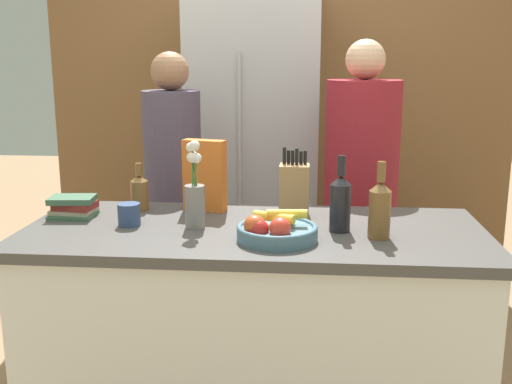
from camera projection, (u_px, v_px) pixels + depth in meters
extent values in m
cube|color=silver|center=(254.00, 343.00, 2.39)|extent=(1.69, 0.72, 0.88)
cube|color=#474442|center=(254.00, 233.00, 2.29)|extent=(1.76, 0.75, 0.04)
cube|color=brown|center=(278.00, 98.00, 3.87)|extent=(2.96, 0.12, 2.60)
cube|color=#B7B7BC|center=(255.00, 158.00, 3.61)|extent=(0.75, 0.60, 1.92)
cylinder|color=#B7B7BC|center=(240.00, 150.00, 3.29)|extent=(0.02, 0.02, 1.06)
cylinder|color=slate|center=(277.00, 234.00, 2.13)|extent=(0.29, 0.29, 0.05)
torus|color=slate|center=(277.00, 228.00, 2.13)|extent=(0.29, 0.29, 0.02)
sphere|color=red|center=(280.00, 228.00, 2.05)|extent=(0.08, 0.08, 0.08)
sphere|color=red|center=(258.00, 229.00, 2.07)|extent=(0.07, 0.07, 0.07)
sphere|color=#C64C23|center=(255.00, 226.00, 2.08)|extent=(0.08, 0.08, 0.08)
cylinder|color=yellow|center=(283.00, 223.00, 2.10)|extent=(0.09, 0.16, 0.03)
cylinder|color=yellow|center=(274.00, 217.00, 2.14)|extent=(0.16, 0.09, 0.03)
cylinder|color=yellow|center=(287.00, 214.00, 2.13)|extent=(0.15, 0.05, 0.03)
cube|color=#A87A4C|center=(294.00, 191.00, 2.43)|extent=(0.12, 0.10, 0.21)
cylinder|color=black|center=(284.00, 157.00, 2.42)|extent=(0.01, 0.01, 0.08)
cylinder|color=black|center=(289.00, 158.00, 2.42)|extent=(0.01, 0.01, 0.07)
cylinder|color=black|center=(293.00, 159.00, 2.41)|extent=(0.01, 0.01, 0.07)
cylinder|color=black|center=(297.00, 158.00, 2.40)|extent=(0.01, 0.01, 0.08)
cylinder|color=black|center=(301.00, 159.00, 2.41)|extent=(0.01, 0.01, 0.06)
cylinder|color=black|center=(305.00, 159.00, 2.42)|extent=(0.01, 0.01, 0.07)
cylinder|color=gray|center=(195.00, 207.00, 2.28)|extent=(0.08, 0.08, 0.16)
cylinder|color=#477538|center=(196.00, 172.00, 2.25)|extent=(0.01, 0.02, 0.11)
sphere|color=white|center=(196.00, 158.00, 2.23)|extent=(0.04, 0.04, 0.04)
cylinder|color=#477538|center=(196.00, 172.00, 2.25)|extent=(0.01, 0.01, 0.10)
sphere|color=white|center=(196.00, 159.00, 2.24)|extent=(0.04, 0.04, 0.04)
cylinder|color=#477538|center=(194.00, 171.00, 2.25)|extent=(0.01, 0.01, 0.11)
sphere|color=white|center=(193.00, 156.00, 2.24)|extent=(0.03, 0.03, 0.03)
cylinder|color=#477538|center=(192.00, 167.00, 2.24)|extent=(0.01, 0.02, 0.15)
sphere|color=white|center=(191.00, 147.00, 2.23)|extent=(0.04, 0.04, 0.04)
cylinder|color=#477538|center=(193.00, 172.00, 2.24)|extent=(0.02, 0.01, 0.11)
sphere|color=white|center=(192.00, 157.00, 2.23)|extent=(0.04, 0.04, 0.04)
cylinder|color=#477538|center=(195.00, 166.00, 2.24)|extent=(0.01, 0.01, 0.15)
sphere|color=white|center=(195.00, 146.00, 2.22)|extent=(0.04, 0.04, 0.04)
cube|color=orange|center=(205.00, 176.00, 2.52)|extent=(0.19, 0.10, 0.30)
cylinder|color=#334770|center=(129.00, 215.00, 2.31)|extent=(0.09, 0.09, 0.09)
torus|color=#334770|center=(134.00, 211.00, 2.36)|extent=(0.02, 0.06, 0.06)
cube|color=#3D6047|center=(73.00, 215.00, 2.44)|extent=(0.18, 0.14, 0.02)
cube|color=#B7A88E|center=(74.00, 210.00, 2.45)|extent=(0.17, 0.14, 0.02)
cube|color=maroon|center=(75.00, 205.00, 2.44)|extent=(0.16, 0.13, 0.03)
cube|color=#3D6047|center=(72.00, 199.00, 2.43)|extent=(0.19, 0.14, 0.02)
cylinder|color=brown|center=(379.00, 215.00, 2.14)|extent=(0.08, 0.08, 0.17)
cone|color=brown|center=(381.00, 186.00, 2.12)|extent=(0.08, 0.08, 0.03)
cylinder|color=brown|center=(381.00, 172.00, 2.11)|extent=(0.03, 0.03, 0.07)
cylinder|color=brown|center=(140.00, 196.00, 2.54)|extent=(0.07, 0.07, 0.13)
cone|color=brown|center=(139.00, 178.00, 2.53)|extent=(0.07, 0.07, 0.02)
cylinder|color=brown|center=(138.00, 169.00, 2.52)|extent=(0.03, 0.03, 0.05)
cylinder|color=black|center=(340.00, 208.00, 2.23)|extent=(0.08, 0.08, 0.18)
cone|color=black|center=(341.00, 180.00, 2.20)|extent=(0.08, 0.08, 0.03)
cylinder|color=black|center=(341.00, 166.00, 2.19)|extent=(0.03, 0.03, 0.07)
cube|color=#383842|center=(177.00, 289.00, 3.10)|extent=(0.26, 0.23, 0.76)
cylinder|color=#4C4256|center=(173.00, 156.00, 2.95)|extent=(0.28, 0.28, 0.64)
sphere|color=#996B4C|center=(170.00, 71.00, 2.86)|extent=(0.18, 0.18, 0.18)
cube|color=#383842|center=(357.00, 286.00, 3.11)|extent=(0.29, 0.20, 0.79)
cylinder|color=maroon|center=(362.00, 148.00, 2.95)|extent=(0.37, 0.37, 0.66)
sphere|color=#DBAD89|center=(366.00, 59.00, 2.85)|extent=(0.19, 0.19, 0.19)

